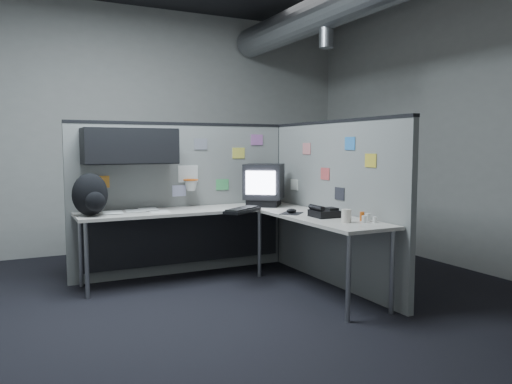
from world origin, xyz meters
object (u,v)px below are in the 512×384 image
desk (225,223)px  backpack (91,195)px  keyboard (242,210)px  phone (324,213)px  monitor (264,184)px

desk → backpack: bearing=169.7°
desk → keyboard: 0.24m
desk → phone: (0.64, -0.80, 0.16)m
backpack → phone: bearing=-20.1°
backpack → keyboard: bearing=-6.8°
desk → phone: size_ratio=9.44×
keyboard → phone: 0.83m
phone → backpack: 2.16m
keyboard → backpack: bearing=173.4°
desk → backpack: 1.31m
desk → phone: 1.04m
desk → phone: bearing=-51.4°
desk → monitor: monitor is taller
monitor → backpack: bearing=172.4°
desk → keyboard: (0.12, -0.15, 0.14)m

